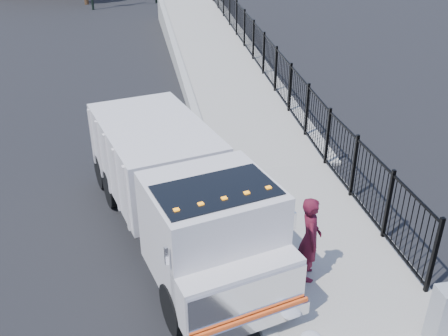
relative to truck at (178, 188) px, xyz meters
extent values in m
plane|color=black|center=(1.35, -0.89, -1.49)|extent=(120.00, 120.00, 0.00)
cube|color=#9E998E|center=(3.28, -2.89, -1.43)|extent=(3.55, 12.00, 0.12)
cube|color=#ADAAA3|center=(1.35, -2.89, -1.41)|extent=(0.30, 12.00, 0.16)
cube|color=#9E998E|center=(3.48, 15.11, -1.49)|extent=(3.95, 24.06, 3.19)
cube|color=black|center=(4.90, 11.11, -0.59)|extent=(0.10, 28.00, 1.80)
cube|color=black|center=(-0.10, 0.38, -0.93)|extent=(2.74, 6.98, 0.22)
cube|color=silver|center=(0.49, -1.90, 0.09)|extent=(2.89, 2.78, 2.04)
cube|color=silver|center=(0.81, -3.13, -0.42)|extent=(2.50, 1.30, 1.02)
cube|color=silver|center=(0.91, -3.50, -0.42)|extent=(2.30, 0.67, 0.87)
cube|color=silver|center=(0.93, -3.58, -0.93)|extent=(2.42, 0.80, 0.29)
cube|color=#FF5519|center=(0.93, -3.58, -0.78)|extent=(2.39, 0.67, 0.06)
cube|color=black|center=(0.56, -2.14, 0.70)|extent=(2.51, 1.85, 0.87)
cube|color=silver|center=(-0.43, 1.66, 0.09)|extent=(3.45, 4.77, 1.74)
cube|color=silver|center=(-0.49, -3.21, 0.55)|extent=(0.07, 0.07, 0.36)
cube|color=silver|center=(1.99, -2.56, 0.55)|extent=(0.07, 0.07, 0.36)
cube|color=orange|center=(-0.24, -2.72, 1.13)|extent=(0.12, 0.10, 0.06)
cube|color=orange|center=(0.20, -2.61, 1.13)|extent=(0.12, 0.10, 0.06)
cube|color=orange|center=(0.65, -2.49, 1.13)|extent=(0.12, 0.10, 0.06)
cube|color=orange|center=(1.09, -2.37, 1.13)|extent=(0.12, 0.10, 0.06)
cube|color=orange|center=(1.54, -2.26, 1.13)|extent=(0.12, 0.10, 0.06)
cylinder|color=black|center=(-0.37, -2.86, -0.98)|extent=(0.57, 1.07, 1.02)
cylinder|color=black|center=(1.71, -2.32, -0.98)|extent=(0.57, 1.07, 1.02)
cylinder|color=black|center=(-1.63, 1.99, -0.98)|extent=(0.57, 1.07, 1.02)
cylinder|color=black|center=(0.45, 2.53, -0.98)|extent=(0.57, 1.07, 1.02)
cylinder|color=black|center=(-1.91, 3.07, -0.98)|extent=(0.57, 1.07, 1.02)
cylinder|color=black|center=(0.17, 3.61, -0.98)|extent=(0.57, 1.07, 1.02)
imported|color=#511021|center=(2.59, -1.95, -0.39)|extent=(0.61, 0.80, 1.97)
cube|color=gray|center=(4.45, -4.19, -0.75)|extent=(0.55, 0.40, 1.25)
camera|label=1|loc=(-0.74, -10.09, 5.86)|focal=40.00mm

